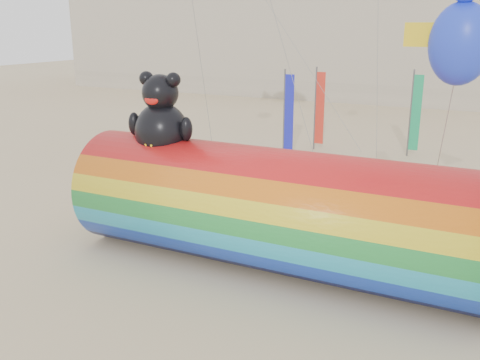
% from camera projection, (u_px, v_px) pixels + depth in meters
% --- Properties ---
extents(ground, '(160.00, 160.00, 0.00)m').
position_uv_depth(ground, '(208.00, 255.00, 18.61)').
color(ground, '#CCB58C').
rests_on(ground, ground).
extents(hotel_building, '(60.40, 15.40, 20.60)m').
position_uv_depth(hotel_building, '(317.00, 0.00, 60.31)').
color(hotel_building, '#B7AD99').
rests_on(hotel_building, ground).
extents(windsock_assembly, '(13.67, 4.16, 6.30)m').
position_uv_depth(windsock_assembly, '(275.00, 207.00, 17.18)').
color(windsock_assembly, red).
rests_on(windsock_assembly, ground).
extents(festival_banners, '(7.47, 3.29, 5.20)m').
position_uv_depth(festival_banners, '(340.00, 111.00, 32.43)').
color(festival_banners, '#59595E').
rests_on(festival_banners, ground).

